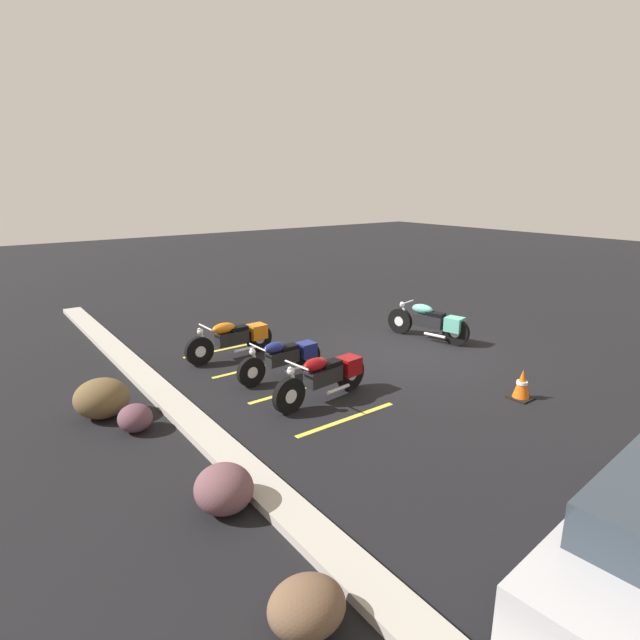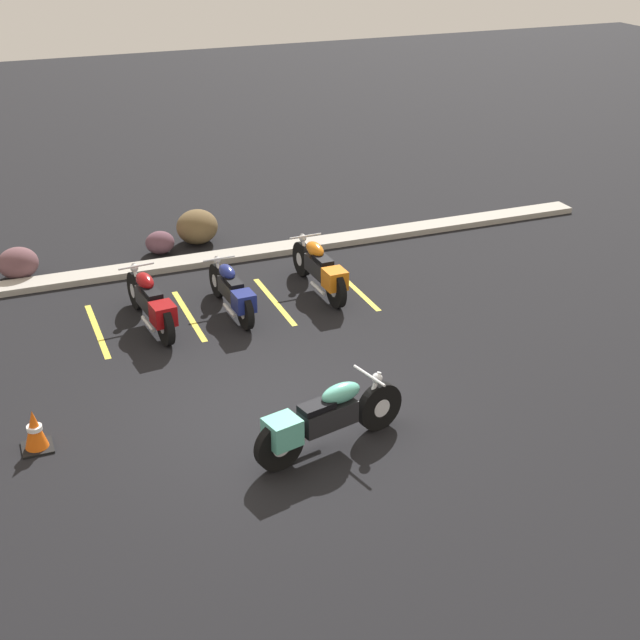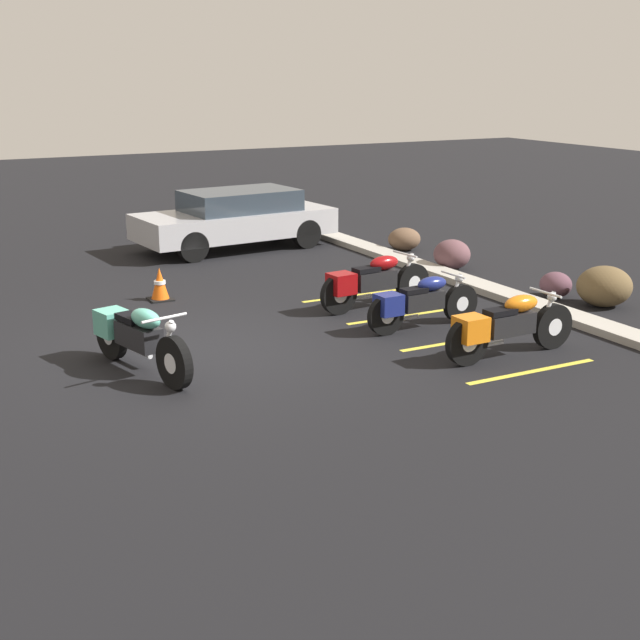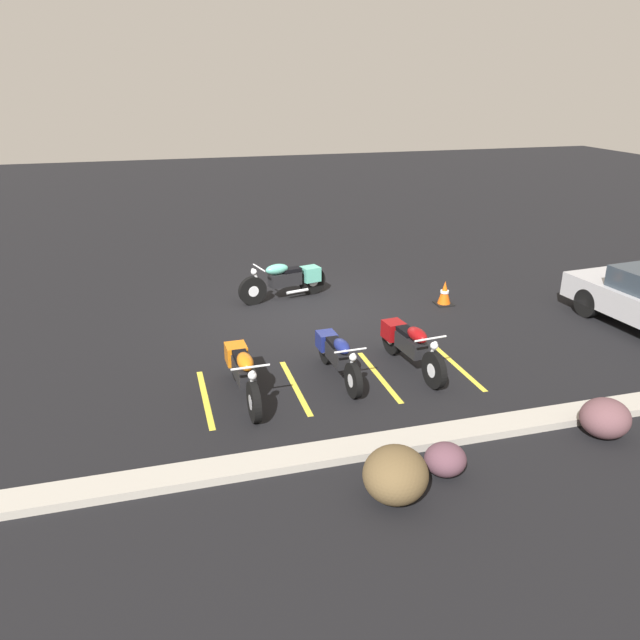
{
  "view_description": "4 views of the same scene",
  "coord_description": "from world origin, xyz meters",
  "px_view_note": "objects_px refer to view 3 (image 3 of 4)",
  "views": [
    {
      "loc": [
        -7.76,
        8.53,
        3.89
      ],
      "look_at": [
        1.2,
        1.85,
        0.81
      ],
      "focal_mm": 28.0,
      "sensor_mm": 36.0,
      "label": 1
    },
    {
      "loc": [
        -3.29,
        -10.0,
        6.63
      ],
      "look_at": [
        1.08,
        0.88,
        0.87
      ],
      "focal_mm": 50.0,
      "sensor_mm": 36.0,
      "label": 2
    },
    {
      "loc": [
        11.34,
        -4.12,
        3.85
      ],
      "look_at": [
        0.7,
        1.48,
        0.45
      ],
      "focal_mm": 50.0,
      "sensor_mm": 36.0,
      "label": 3
    },
    {
      "loc": [
        3.47,
        12.93,
        5.02
      ],
      "look_at": [
        0.39,
        1.99,
        0.58
      ],
      "focal_mm": 35.0,
      "sensor_mm": 36.0,
      "label": 4
    }
  ],
  "objects_px": {
    "parked_bike_2": "(505,326)",
    "motorcycle_teal_featured": "(136,336)",
    "car_silver": "(236,218)",
    "landscape_rock_1": "(404,239)",
    "landscape_rock_2": "(556,285)",
    "landscape_rock_0": "(604,286)",
    "landscape_rock_3": "(452,254)",
    "parked_bike_1": "(419,302)",
    "traffic_cone": "(160,285)",
    "parked_bike_0": "(371,282)"
  },
  "relations": [
    {
      "from": "parked_bike_2",
      "to": "landscape_rock_1",
      "type": "xyz_separation_m",
      "value": [
        -6.98,
        2.9,
        -0.21
      ]
    },
    {
      "from": "traffic_cone",
      "to": "landscape_rock_1",
      "type": "bearing_deg",
      "value": 105.61
    },
    {
      "from": "parked_bike_1",
      "to": "traffic_cone",
      "type": "distance_m",
      "value": 4.62
    },
    {
      "from": "landscape_rock_1",
      "to": "landscape_rock_2",
      "type": "bearing_deg",
      "value": 0.77
    },
    {
      "from": "landscape_rock_0",
      "to": "traffic_cone",
      "type": "relative_size",
      "value": 1.61
    },
    {
      "from": "motorcycle_teal_featured",
      "to": "traffic_cone",
      "type": "relative_size",
      "value": 3.91
    },
    {
      "from": "parked_bike_1",
      "to": "landscape_rock_1",
      "type": "relative_size",
      "value": 2.81
    },
    {
      "from": "landscape_rock_2",
      "to": "landscape_rock_0",
      "type": "bearing_deg",
      "value": 19.04
    },
    {
      "from": "parked_bike_2",
      "to": "landscape_rock_1",
      "type": "relative_size",
      "value": 3.03
    },
    {
      "from": "landscape_rock_2",
      "to": "landscape_rock_3",
      "type": "xyz_separation_m",
      "value": [
        -2.72,
        -0.24,
        0.07
      ]
    },
    {
      "from": "landscape_rock_0",
      "to": "traffic_cone",
      "type": "xyz_separation_m",
      "value": [
        -3.87,
        -6.45,
        -0.08
      ]
    },
    {
      "from": "parked_bike_0",
      "to": "parked_bike_1",
      "type": "bearing_deg",
      "value": -95.59
    },
    {
      "from": "parked_bike_1",
      "to": "landscape_rock_1",
      "type": "xyz_separation_m",
      "value": [
        -5.26,
        3.16,
        -0.17
      ]
    },
    {
      "from": "traffic_cone",
      "to": "landscape_rock_2",
      "type": "bearing_deg",
      "value": 63.86
    },
    {
      "from": "car_silver",
      "to": "traffic_cone",
      "type": "bearing_deg",
      "value": 46.18
    },
    {
      "from": "parked_bike_2",
      "to": "landscape_rock_3",
      "type": "height_order",
      "value": "parked_bike_2"
    },
    {
      "from": "car_silver",
      "to": "motorcycle_teal_featured",
      "type": "bearing_deg",
      "value": 53.51
    },
    {
      "from": "landscape_rock_2",
      "to": "parked_bike_2",
      "type": "bearing_deg",
      "value": -52.72
    },
    {
      "from": "parked_bike_0",
      "to": "parked_bike_2",
      "type": "height_order",
      "value": "parked_bike_0"
    },
    {
      "from": "motorcycle_teal_featured",
      "to": "traffic_cone",
      "type": "xyz_separation_m",
      "value": [
        -3.46,
        1.43,
        -0.21
      ]
    },
    {
      "from": "parked_bike_1",
      "to": "motorcycle_teal_featured",
      "type": "bearing_deg",
      "value": 175.87
    },
    {
      "from": "motorcycle_teal_featured",
      "to": "landscape_rock_2",
      "type": "distance_m",
      "value": 7.61
    },
    {
      "from": "car_silver",
      "to": "landscape_rock_1",
      "type": "bearing_deg",
      "value": 143.9
    },
    {
      "from": "parked_bike_0",
      "to": "landscape_rock_2",
      "type": "height_order",
      "value": "parked_bike_0"
    },
    {
      "from": "traffic_cone",
      "to": "parked_bike_1",
      "type": "bearing_deg",
      "value": 39.56
    },
    {
      "from": "motorcycle_teal_featured",
      "to": "landscape_rock_0",
      "type": "distance_m",
      "value": 7.89
    },
    {
      "from": "parked_bike_2",
      "to": "landscape_rock_2",
      "type": "distance_m",
      "value": 3.73
    },
    {
      "from": "motorcycle_teal_featured",
      "to": "landscape_rock_3",
      "type": "distance_m",
      "value": 8.0
    },
    {
      "from": "parked_bike_0",
      "to": "landscape_rock_1",
      "type": "xyz_separation_m",
      "value": [
        -3.87,
        3.17,
        -0.21
      ]
    },
    {
      "from": "parked_bike_1",
      "to": "car_silver",
      "type": "xyz_separation_m",
      "value": [
        -7.18,
        -0.01,
        0.26
      ]
    },
    {
      "from": "landscape_rock_0",
      "to": "landscape_rock_3",
      "type": "distance_m",
      "value": 3.6
    },
    {
      "from": "parked_bike_2",
      "to": "motorcycle_teal_featured",
      "type": "bearing_deg",
      "value": 156.71
    },
    {
      "from": "landscape_rock_2",
      "to": "parked_bike_1",
      "type": "bearing_deg",
      "value": -80.61
    },
    {
      "from": "parked_bike_0",
      "to": "landscape_rock_1",
      "type": "bearing_deg",
      "value": 44.71
    },
    {
      "from": "landscape_rock_0",
      "to": "traffic_cone",
      "type": "height_order",
      "value": "landscape_rock_0"
    },
    {
      "from": "landscape_rock_0",
      "to": "traffic_cone",
      "type": "distance_m",
      "value": 7.52
    },
    {
      "from": "landscape_rock_2",
      "to": "landscape_rock_3",
      "type": "distance_m",
      "value": 2.73
    },
    {
      "from": "car_silver",
      "to": "landscape_rock_1",
      "type": "xyz_separation_m",
      "value": [
        1.92,
        3.17,
        -0.43
      ]
    },
    {
      "from": "motorcycle_teal_featured",
      "to": "landscape_rock_0",
      "type": "xyz_separation_m",
      "value": [
        0.41,
        7.88,
        -0.13
      ]
    },
    {
      "from": "landscape_rock_3",
      "to": "parked_bike_0",
      "type": "bearing_deg",
      "value": -58.06
    },
    {
      "from": "landscape_rock_2",
      "to": "traffic_cone",
      "type": "xyz_separation_m",
      "value": [
        -3.02,
        -6.16,
        0.04
      ]
    },
    {
      "from": "parked_bike_2",
      "to": "traffic_cone",
      "type": "relative_size",
      "value": 3.82
    },
    {
      "from": "motorcycle_teal_featured",
      "to": "landscape_rock_3",
      "type": "bearing_deg",
      "value": 99.84
    },
    {
      "from": "motorcycle_teal_featured",
      "to": "car_silver",
      "type": "relative_size",
      "value": 0.5
    },
    {
      "from": "parked_bike_0",
      "to": "parked_bike_2",
      "type": "bearing_deg",
      "value": -90.98
    },
    {
      "from": "motorcycle_teal_featured",
      "to": "landscape_rock_2",
      "type": "relative_size",
      "value": 3.91
    },
    {
      "from": "landscape_rock_3",
      "to": "traffic_cone",
      "type": "height_order",
      "value": "landscape_rock_3"
    },
    {
      "from": "parked_bike_2",
      "to": "parked_bike_1",
      "type": "bearing_deg",
      "value": 96.87
    },
    {
      "from": "landscape_rock_2",
      "to": "motorcycle_teal_featured",
      "type": "bearing_deg",
      "value": -86.75
    },
    {
      "from": "car_silver",
      "to": "parked_bike_2",
      "type": "bearing_deg",
      "value": 86.88
    }
  ]
}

